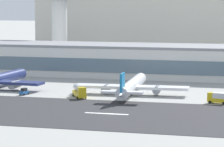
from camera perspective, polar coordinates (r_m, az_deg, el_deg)
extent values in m
plane|color=#9E9E99|center=(161.04, -0.17, -3.89)|extent=(1400.00, 1400.00, 0.00)
cube|color=#2D2D30|center=(161.78, -0.10, -3.82)|extent=(800.00, 42.38, 0.08)
cube|color=white|center=(162.08, -0.52, -3.79)|extent=(12.00, 1.20, 0.01)
cube|color=silver|center=(240.28, 4.75, 1.06)|extent=(181.48, 25.12, 11.65)
cube|color=slate|center=(227.90, 4.20, 0.60)|extent=(176.04, 0.30, 5.24)
cube|color=gray|center=(239.73, 4.76, 2.56)|extent=(183.30, 25.37, 1.00)
cylinder|color=silver|center=(294.01, -4.95, 4.02)|extent=(7.33, 7.33, 31.11)
cube|color=beige|center=(334.90, 5.80, 5.40)|extent=(146.22, 39.99, 43.34)
sphere|color=navy|center=(228.05, -8.51, -0.01)|extent=(3.75, 3.75, 3.75)
cylinder|color=gray|center=(206.46, -9.10, -1.04)|extent=(2.94, 5.69, 2.57)
cylinder|color=silver|center=(195.11, 1.89, -1.13)|extent=(5.88, 37.80, 3.76)
sphere|color=silver|center=(213.53, 2.72, -0.44)|extent=(3.58, 3.58, 3.58)
cone|color=silver|center=(176.77, 0.89, -1.96)|extent=(3.76, 6.96, 3.39)
cube|color=silver|center=(194.43, 1.85, -1.27)|extent=(36.88, 7.70, 0.83)
cylinder|color=gray|center=(193.35, 4.26, -1.53)|extent=(2.74, 5.40, 2.45)
cylinder|color=gray|center=(196.03, -0.53, -1.39)|extent=(2.74, 5.40, 2.45)
cube|color=silver|center=(178.17, 0.97, -1.77)|extent=(12.61, 3.80, 0.66)
cube|color=#1975B2|center=(177.80, 0.98, -0.93)|extent=(0.89, 5.11, 6.02)
cylinder|color=black|center=(193.62, 1.79, -1.91)|extent=(0.68, 0.68, 1.04)
cube|color=gold|center=(189.28, -3.09, -1.93)|extent=(6.60, 8.63, 1.40)
cylinder|color=silver|center=(190.00, -3.16, -1.36)|extent=(4.77, 6.04, 2.10)
cube|color=gold|center=(185.93, -2.86, -1.58)|extent=(3.10, 2.98, 1.80)
cylinder|color=black|center=(186.23, -3.26, -2.29)|extent=(0.70, 0.92, 0.90)
cylinder|color=black|center=(186.83, -2.49, -2.26)|extent=(0.70, 0.92, 0.90)
cylinder|color=black|center=(191.96, -3.67, -2.02)|extent=(0.70, 0.92, 0.90)
cylinder|color=black|center=(192.54, -2.91, -1.98)|extent=(0.70, 0.92, 0.90)
cube|color=gold|center=(180.63, 9.94, -2.48)|extent=(6.39, 3.70, 1.20)
cube|color=silver|center=(180.20, 10.16, -2.05)|extent=(4.73, 3.22, 1.60)
cube|color=gold|center=(181.08, 9.29, -2.01)|extent=(2.14, 2.53, 1.50)
cylinder|color=black|center=(182.49, 9.42, -2.56)|extent=(0.94, 0.48, 0.90)
cylinder|color=black|center=(180.24, 9.18, -2.67)|extent=(0.94, 0.48, 0.90)
cylinder|color=black|center=(178.98, 10.46, -2.77)|extent=(0.94, 0.48, 0.90)
cube|color=#23569E|center=(196.38, -8.26, -1.77)|extent=(2.33, 3.49, 1.00)
cube|color=black|center=(196.24, -8.26, -1.50)|extent=(1.71, 2.17, 0.90)
cylinder|color=black|center=(196.87, -7.88, -1.89)|extent=(0.42, 0.65, 0.60)
cylinder|color=black|center=(197.82, -8.25, -1.85)|extent=(0.42, 0.65, 0.60)
cylinder|color=black|center=(195.10, -8.27, -1.98)|extent=(0.42, 0.65, 0.60)
cylinder|color=black|center=(196.05, -8.64, -1.94)|extent=(0.42, 0.65, 0.60)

